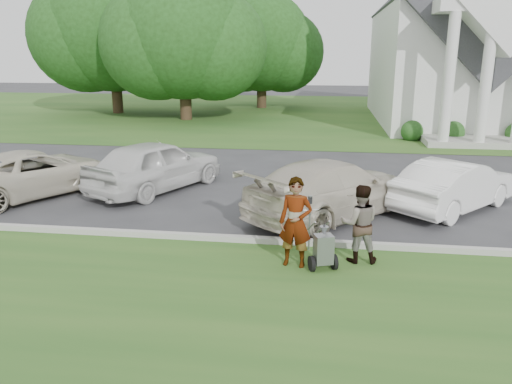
% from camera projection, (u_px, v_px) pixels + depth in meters
% --- Properties ---
extents(ground, '(120.00, 120.00, 0.00)m').
position_uv_depth(ground, '(267.00, 253.00, 11.00)').
color(ground, '#333335').
rests_on(ground, ground).
extents(grass_strip, '(80.00, 7.00, 0.01)m').
position_uv_depth(grass_strip, '(245.00, 323.00, 8.14)').
color(grass_strip, '#27521C').
rests_on(grass_strip, ground).
extents(church_lawn, '(80.00, 30.00, 0.01)m').
position_uv_depth(church_lawn, '(310.00, 113.00, 36.75)').
color(church_lawn, '#27521C').
rests_on(church_lawn, ground).
extents(curb, '(80.00, 0.18, 0.15)m').
position_uv_depth(curb, '(270.00, 241.00, 11.50)').
color(curb, '#9E9E93').
rests_on(curb, ground).
extents(church, '(9.19, 19.00, 24.10)m').
position_uv_depth(church, '(460.00, 24.00, 30.24)').
color(church, white).
rests_on(church, ground).
extents(tree_left, '(10.63, 8.40, 9.71)m').
position_uv_depth(tree_left, '(183.00, 39.00, 31.67)').
color(tree_left, '#332316').
rests_on(tree_left, ground).
extents(tree_far, '(11.64, 9.20, 10.73)m').
position_uv_depth(tree_far, '(112.00, 32.00, 35.18)').
color(tree_far, '#332316').
rests_on(tree_far, ground).
extents(tree_back, '(9.61, 7.60, 8.89)m').
position_uv_depth(tree_back, '(262.00, 47.00, 38.87)').
color(tree_back, '#332316').
rests_on(tree_back, ground).
extents(striping_cart, '(0.78, 1.17, 1.01)m').
position_uv_depth(striping_cart, '(323.00, 250.00, 10.01)').
color(striping_cart, black).
rests_on(striping_cart, ground).
extents(person_left, '(0.74, 0.55, 1.86)m').
position_uv_depth(person_left, '(296.00, 223.00, 10.09)').
color(person_left, '#999999').
rests_on(person_left, ground).
extents(person_right, '(0.85, 0.69, 1.66)m').
position_uv_depth(person_right, '(359.00, 224.00, 10.32)').
color(person_right, '#999999').
rests_on(person_right, ground).
extents(parking_meter_near, '(0.09, 0.08, 1.28)m').
position_uv_depth(parking_meter_near, '(310.00, 216.00, 10.90)').
color(parking_meter_near, gray).
rests_on(parking_meter_near, ground).
extents(car_a, '(4.54, 5.52, 1.40)m').
position_uv_depth(car_a, '(34.00, 173.00, 15.35)').
color(car_a, beige).
rests_on(car_a, ground).
extents(car_b, '(3.84, 5.19, 1.65)m').
position_uv_depth(car_b, '(156.00, 165.00, 15.83)').
color(car_b, silver).
rests_on(car_b, ground).
extents(car_c, '(5.14, 5.42, 1.54)m').
position_uv_depth(car_c, '(332.00, 189.00, 13.27)').
color(car_c, beige).
rests_on(car_c, ground).
extents(car_d, '(4.02, 4.21, 1.42)m').
position_uv_depth(car_d, '(455.00, 185.00, 13.86)').
color(car_d, white).
rests_on(car_d, ground).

